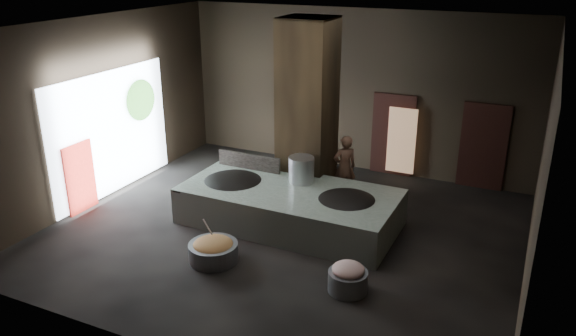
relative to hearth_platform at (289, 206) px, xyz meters
The scene contains 28 objects.
floor 0.61m from the hearth_platform, 79.78° to the right, with size 10.00×9.00×0.10m, color black.
ceiling 4.14m from the hearth_platform, 79.78° to the right, with size 10.00×9.00×0.10m, color black.
back_wall 4.56m from the hearth_platform, 89.07° to the left, with size 10.00×0.10×4.50m, color black.
front_wall 5.25m from the hearth_platform, 89.21° to the right, with size 10.00×0.10×4.50m, color black.
left_wall 5.32m from the hearth_platform, behind, with size 0.10×9.00×4.50m, color black.
right_wall 5.45m from the hearth_platform, ahead, with size 0.10×9.00×4.50m, color black.
pillar 2.39m from the hearth_platform, 98.66° to the left, with size 1.20×1.20×4.50m, color black.
hearth_platform is the anchor object (origin of this frame).
platform_cap 0.39m from the hearth_platform, ahead, with size 4.77×2.29×0.03m, color black.
wok_left 1.49m from the hearth_platform, behind, with size 1.54×1.54×0.42m, color black.
wok_left_rim 1.50m from the hearth_platform, behind, with size 1.57×1.57×0.05m, color black.
wok_right 1.39m from the hearth_platform, ahead, with size 1.43×1.43×0.40m, color black.
wok_right_rim 1.41m from the hearth_platform, ahead, with size 1.46×1.46×0.05m, color black.
stock_pot 0.90m from the hearth_platform, 84.81° to the left, with size 0.59×0.59×0.64m, color #ADAFB5.
splash_guard 1.74m from the hearth_platform, 152.65° to the left, with size 1.69×0.06×0.42m, color black.
cook 2.06m from the hearth_platform, 71.61° to the left, with size 0.60×0.39×1.65m, color brown.
veg_basin 2.29m from the hearth_platform, 107.66° to the right, with size 1.00×1.00×0.37m, color slate.
veg_fill 2.28m from the hearth_platform, 107.66° to the right, with size 0.83×0.83×0.25m, color olive.
ladle 2.19m from the hearth_platform, 112.60° to the right, with size 0.03×0.03×0.79m, color #ADAFB5.
meat_basin 2.99m from the hearth_platform, 43.90° to the right, with size 0.73×0.73×0.40m, color slate.
meat_fill 2.98m from the hearth_platform, 43.90° to the right, with size 0.61×0.61×0.23m, color tan.
doorway_near 4.32m from the hearth_platform, 72.72° to the left, with size 1.18×0.08×2.38m, color black.
doorway_near_glow 4.28m from the hearth_platform, 68.46° to the left, with size 0.78×0.04×1.84m, color #8C6647.
doorway_far 5.52m from the hearth_platform, 48.01° to the left, with size 1.18×0.08×2.38m, color black.
doorway_far_glow 5.68m from the hearth_platform, 47.47° to the left, with size 0.80×0.04×1.90m, color #8C6647.
left_opening 5.03m from the hearth_platform, behind, with size 0.04×4.20×3.10m, color white.
pavilion_sliver 5.05m from the hearth_platform, 162.95° to the right, with size 0.05×0.90×1.70m, color maroon.
tree_silhouette 5.18m from the hearth_platform, 169.06° to the left, with size 0.28×1.10×1.10m, color #194714.
Camera 1 is at (4.85, -10.21, 5.85)m, focal length 35.00 mm.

